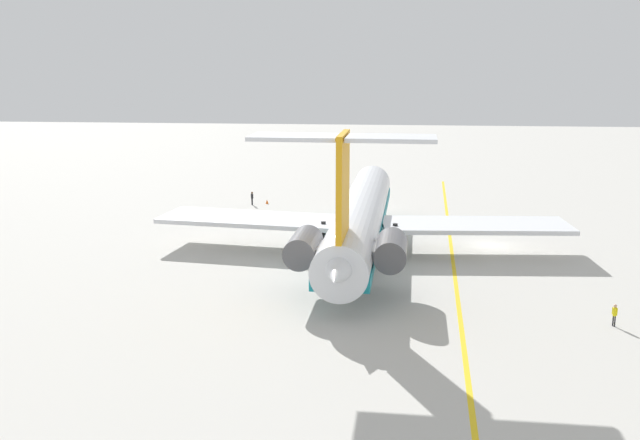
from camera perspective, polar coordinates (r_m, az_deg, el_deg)
ground at (r=77.64m, az=13.12°, el=-1.94°), size 292.28×292.28×0.00m
main_jetliner at (r=71.00m, az=3.08°, el=0.11°), size 46.57×41.43×13.58m
ground_crew_near_nose at (r=56.79m, az=22.00°, el=-6.70°), size 0.32×0.32×1.66m
ground_crew_near_tail at (r=97.13m, az=-5.32°, el=1.83°), size 0.31×0.37×1.77m
safety_cone_nose at (r=98.00m, az=-4.15°, el=1.44°), size 0.40×0.40×0.55m
taxiway_centreline at (r=73.30m, az=10.26°, el=-2.66°), size 90.52×4.12×0.01m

